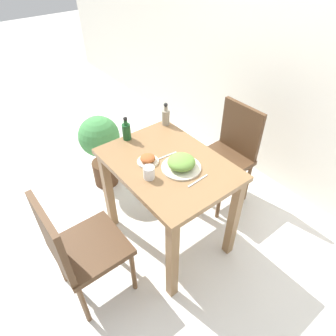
# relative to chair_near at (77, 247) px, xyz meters

# --- Properties ---
(ground_plane) EXTENTS (16.00, 16.00, 0.00)m
(ground_plane) POSITION_rel_chair_near_xyz_m (-0.03, 0.72, -0.50)
(ground_plane) COLOR silver
(wall_back) EXTENTS (8.00, 0.05, 2.60)m
(wall_back) POSITION_rel_chair_near_xyz_m (-0.03, 2.01, 0.80)
(wall_back) COLOR white
(wall_back) RESTS_ON ground_plane
(dining_table) EXTENTS (0.90, 0.66, 0.78)m
(dining_table) POSITION_rel_chair_near_xyz_m (-0.03, 0.72, 0.13)
(dining_table) COLOR olive
(dining_table) RESTS_ON ground_plane
(chair_near) EXTENTS (0.42, 0.42, 0.89)m
(chair_near) POSITION_rel_chair_near_xyz_m (0.00, 0.00, 0.00)
(chair_near) COLOR #4C331E
(chair_near) RESTS_ON ground_plane
(chair_far) EXTENTS (0.42, 0.42, 0.89)m
(chair_far) POSITION_rel_chair_near_xyz_m (-0.11, 1.45, 0.00)
(chair_far) COLOR #4C331E
(chair_far) RESTS_ON ground_plane
(food_plate) EXTENTS (0.26, 0.26, 0.09)m
(food_plate) POSITION_rel_chair_near_xyz_m (0.07, 0.75, 0.32)
(food_plate) COLOR beige
(food_plate) RESTS_ON dining_table
(side_plate) EXTENTS (0.14, 0.14, 0.06)m
(side_plate) POSITION_rel_chair_near_xyz_m (-0.11, 0.62, 0.30)
(side_plate) COLOR beige
(side_plate) RESTS_ON dining_table
(drink_cup) EXTENTS (0.07, 0.07, 0.08)m
(drink_cup) POSITION_rel_chair_near_xyz_m (0.02, 0.54, 0.32)
(drink_cup) COLOR white
(drink_cup) RESTS_ON dining_table
(sauce_bottle) EXTENTS (0.06, 0.06, 0.18)m
(sauce_bottle) POSITION_rel_chair_near_xyz_m (-0.42, 1.01, 0.35)
(sauce_bottle) COLOR gray
(sauce_bottle) RESTS_ON dining_table
(condiment_bottle) EXTENTS (0.06, 0.06, 0.18)m
(condiment_bottle) POSITION_rel_chair_near_xyz_m (-0.44, 0.66, 0.35)
(condiment_bottle) COLOR #194C23
(condiment_bottle) RESTS_ON dining_table
(fork_utensil) EXTENTS (0.02, 0.17, 0.00)m
(fork_utensil) POSITION_rel_chair_near_xyz_m (-0.09, 0.75, 0.28)
(fork_utensil) COLOR silver
(fork_utensil) RESTS_ON dining_table
(spoon_utensil) EXTENTS (0.02, 0.17, 0.00)m
(spoon_utensil) POSITION_rel_chair_near_xyz_m (0.23, 0.75, 0.28)
(spoon_utensil) COLOR silver
(spoon_utensil) RESTS_ON dining_table
(potted_plant_left) EXTENTS (0.37, 0.37, 0.73)m
(potted_plant_left) POSITION_rel_chair_near_xyz_m (-0.93, 0.66, -0.05)
(potted_plant_left) COLOR #51331E
(potted_plant_left) RESTS_ON ground_plane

